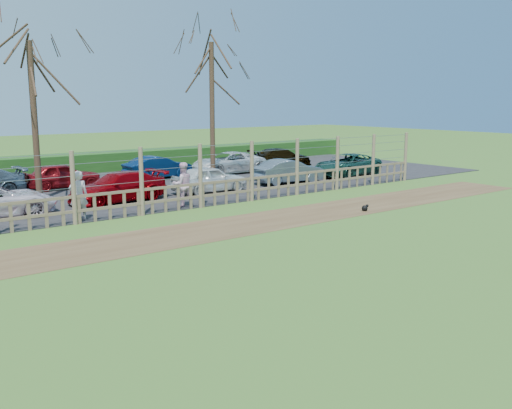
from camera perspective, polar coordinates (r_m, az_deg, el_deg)
ground at (r=14.67m, az=2.86°, el=-6.07°), size 120.00×120.00×0.00m
dirt_strip at (r=18.21m, az=-6.35°, el=-2.83°), size 34.00×2.80×0.01m
asphalt at (r=27.12m, az=-17.37°, el=1.17°), size 44.00×13.00×0.04m
hedge at (r=33.66m, az=-21.58°, el=3.55°), size 46.00×2.00×1.10m
fence at (r=21.08m, az=-11.33°, el=1.06°), size 30.16×0.16×2.50m
tree_mid at (r=25.24m, az=-21.51°, el=11.33°), size 4.80×4.80×6.83m
tree_right at (r=29.52m, az=-4.45°, el=12.50°), size 4.80×4.80×7.35m
visitor_a at (r=20.63m, az=-17.32°, el=0.86°), size 0.70×0.53×1.72m
visitor_b at (r=22.48m, az=-7.33°, el=2.01°), size 0.94×0.79×1.72m
crow at (r=21.97m, az=10.84°, el=-0.35°), size 0.31×0.23×0.25m
car_3 at (r=24.04m, az=-13.63°, el=1.71°), size 4.29×2.10×1.20m
car_4 at (r=25.82m, az=-4.70°, el=2.56°), size 3.53×1.44×1.20m
car_5 at (r=28.58m, az=3.28°, el=3.34°), size 3.77×1.69×1.20m
car_6 at (r=31.72m, az=9.13°, el=3.93°), size 4.55×2.55×1.20m
car_10 at (r=28.35m, az=-18.79°, el=2.74°), size 3.57×1.53×1.20m
car_11 at (r=30.56m, az=-9.77°, el=3.67°), size 3.68×1.39×1.20m
car_12 at (r=32.50m, az=-2.82°, el=4.20°), size 4.38×2.13×1.20m
car_13 at (r=35.10m, az=2.51°, el=4.67°), size 4.19×1.81×1.20m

